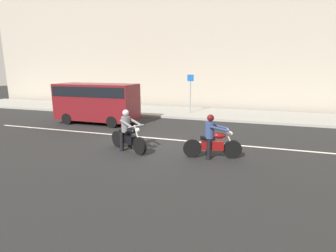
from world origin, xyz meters
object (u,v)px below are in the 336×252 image
parked_van_maroon (97,100)px  motorcycle_with_rider_gray (128,134)px  motorcycle_with_rider_denim_blue (212,140)px  street_sign_post (190,90)px

parked_van_maroon → motorcycle_with_rider_gray: bearing=-46.2°
motorcycle_with_rider_denim_blue → street_sign_post: (-2.86, 8.57, 1.08)m
parked_van_maroon → street_sign_post: 6.36m
motorcycle_with_rider_gray → parked_van_maroon: 6.01m
parked_van_maroon → motorcycle_with_rider_denim_blue: bearing=-29.2°
motorcycle_with_rider_gray → street_sign_post: size_ratio=0.73×
motorcycle_with_rider_denim_blue → street_sign_post: 9.10m
motorcycle_with_rider_gray → street_sign_post: street_sign_post is taller
motorcycle_with_rider_gray → motorcycle_with_rider_denim_blue: size_ratio=0.93×
parked_van_maroon → street_sign_post: (4.54, 4.43, 0.40)m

